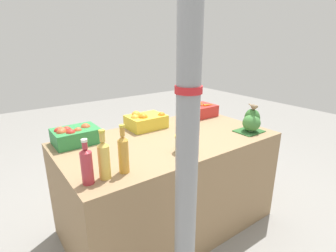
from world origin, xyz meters
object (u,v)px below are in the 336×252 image
apple_crate (74,135)px  juice_bottle_ruby (87,165)px  orange_crate (145,121)px  carrot_crate (199,110)px  juice_bottle_amber (123,153)px  support_pole (188,102)px  sparrow_bird (254,107)px  juice_bottle_golden (104,159)px  pickle_jar (183,143)px  broccoli_pile (252,121)px

apple_crate → juice_bottle_ruby: (-0.12, -0.62, 0.04)m
orange_crate → carrot_crate: size_ratio=1.00×
juice_bottle_ruby → juice_bottle_amber: juice_bottle_amber is taller
support_pole → apple_crate: size_ratio=8.11×
carrot_crate → juice_bottle_ruby: 1.50m
support_pole → sparrow_bird: 1.26m
sparrow_bird → support_pole: bearing=-41.6°
support_pole → juice_bottle_golden: 0.64m
juice_bottle_amber → pickle_jar: juice_bottle_amber is taller
broccoli_pile → juice_bottle_amber: (-1.19, -0.02, 0.03)m
broccoli_pile → juice_bottle_golden: juice_bottle_golden is taller
carrot_crate → broccoli_pile: size_ratio=1.46×
apple_crate → juice_bottle_amber: size_ratio=1.09×
juice_bottle_ruby → juice_bottle_golden: (0.10, 0.00, 0.01)m
support_pole → juice_bottle_ruby: bearing=121.0°
pickle_jar → broccoli_pile: bearing=-1.1°
juice_bottle_amber → sparrow_bird: 1.20m
pickle_jar → sparrow_bird: bearing=-1.5°
broccoli_pile → pickle_jar: bearing=178.9°
support_pole → orange_crate: size_ratio=8.11×
apple_crate → pickle_jar: (0.56, -0.59, -0.01)m
broccoli_pile → pickle_jar: 0.73m
juice_bottle_ruby → carrot_crate: bearing=24.5°
broccoli_pile → pickle_jar: (-0.73, 0.01, -0.03)m
juice_bottle_ruby → juice_bottle_amber: 0.22m
support_pole → juice_bottle_ruby: (-0.29, 0.48, -0.39)m
carrot_crate → sparrow_bird: size_ratio=2.51×
carrot_crate → pickle_jar: carrot_crate is taller
broccoli_pile → juice_bottle_amber: 1.19m
support_pole → carrot_crate: 1.60m
juice_bottle_ruby → juice_bottle_amber: size_ratio=0.87×
juice_bottle_golden → juice_bottle_ruby: bearing=180.0°
carrot_crate → broccoli_pile: broccoli_pile is taller
orange_crate → juice_bottle_ruby: (-0.74, -0.62, 0.04)m
pickle_jar → sparrow_bird: sparrow_bird is taller
support_pole → carrot_crate: support_pole is taller
carrot_crate → juice_bottle_golden: 1.42m
broccoli_pile → sparrow_bird: size_ratio=1.72×
apple_crate → sparrow_bird: (1.29, -0.61, 0.15)m
apple_crate → juice_bottle_ruby: 0.63m
support_pole → juice_bottle_amber: 0.61m
support_pole → juice_bottle_golden: support_pole is taller
broccoli_pile → juice_bottle_ruby: size_ratio=0.86×
broccoli_pile → juice_bottle_amber: size_ratio=0.75×
pickle_jar → support_pole: bearing=-128.0°
broccoli_pile → juice_bottle_golden: bearing=-179.3°
juice_bottle_golden → juice_bottle_amber: size_ratio=0.98×
support_pole → pickle_jar: size_ratio=21.99×
juice_bottle_golden → pickle_jar: 0.59m
sparrow_bird → carrot_crate: bearing=-151.0°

